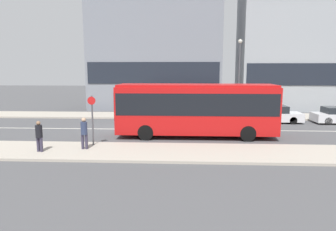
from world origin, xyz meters
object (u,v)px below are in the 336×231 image
object	(u,v)px
pedestrian_down_pavement	(84,131)
street_lamp	(239,70)
parked_car_0	(271,114)
pedestrian_near_stop	(39,134)
city_bus	(196,107)
bus_stop_sign	(92,116)

from	to	relation	value
pedestrian_down_pavement	street_lamp	xyz separation A→B (m)	(10.13, 11.78, 3.20)
parked_car_0	pedestrian_near_stop	bearing A→B (deg)	-145.11
city_bus	pedestrian_near_stop	size ratio (longest dim) A/B	6.33
city_bus	pedestrian_down_pavement	distance (m)	7.24
bus_stop_sign	pedestrian_near_stop	bearing A→B (deg)	-146.96
bus_stop_sign	street_lamp	size ratio (longest dim) A/B	0.41
parked_car_0	street_lamp	distance (m)	4.86
parked_car_0	city_bus	bearing A→B (deg)	-138.94
parked_car_0	pedestrian_near_stop	xyz separation A→B (m)	(-14.62, -10.20, 0.37)
city_bus	parked_car_0	world-z (taller)	city_bus
pedestrian_near_stop	street_lamp	xyz separation A→B (m)	(12.26, 12.40, 3.26)
city_bus	pedestrian_down_pavement	xyz separation A→B (m)	(-6.02, -3.93, -0.86)
parked_car_0	pedestrian_near_stop	size ratio (longest dim) A/B	2.92
city_bus	bus_stop_sign	size ratio (longest dim) A/B	3.64
pedestrian_near_stop	bus_stop_sign	world-z (taller)	bus_stop_sign
pedestrian_down_pavement	street_lamp	size ratio (longest dim) A/B	0.25
city_bus	parked_car_0	xyz separation A→B (m)	(6.48, 5.64, -1.29)
bus_stop_sign	pedestrian_down_pavement	bearing A→B (deg)	-102.37
bus_stop_sign	city_bus	bearing A→B (deg)	27.59
pedestrian_near_stop	city_bus	bearing A→B (deg)	44.35
parked_car_0	bus_stop_sign	size ratio (longest dim) A/B	1.68
pedestrian_down_pavement	pedestrian_near_stop	bearing A→B (deg)	13.97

